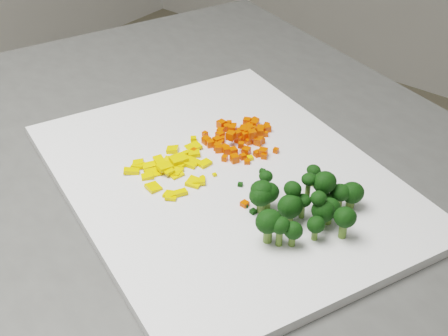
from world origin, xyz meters
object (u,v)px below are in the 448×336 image
Objects in this scene: pepper_pile at (173,166)px; broccoli_pile at (302,194)px; carrot_pile at (242,133)px; cutting_board at (224,179)px.

broccoli_pile is (0.17, 0.03, 0.02)m from pepper_pile.
carrot_pile is 0.83× the size of broccoli_pile.
broccoli_pile is at bearing -28.73° from carrot_pile.
cutting_board is 3.88× the size of pepper_pile.
pepper_pile is 0.17m from broccoli_pile.
pepper_pile reaches higher than cutting_board.
broccoli_pile is at bearing -2.94° from cutting_board.
cutting_board is 3.75× the size of broccoli_pile.
broccoli_pile reaches higher than cutting_board.
broccoli_pile reaches higher than pepper_pile.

